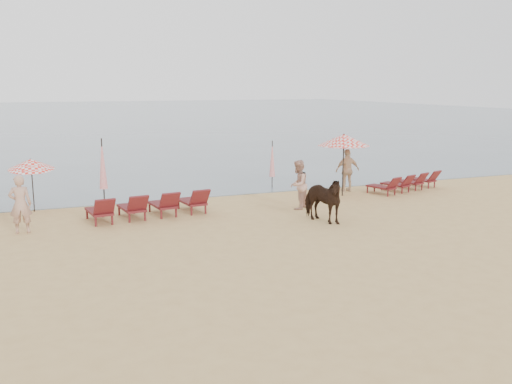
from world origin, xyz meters
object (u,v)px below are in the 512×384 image
at_px(lounger_cluster_left, 149,205).
at_px(cow, 321,199).
at_px(beachgoer_right_b, 347,170).
at_px(beachgoer_left, 20,204).
at_px(beachgoer_right_a, 298,185).
at_px(umbrella_closed_left, 103,164).
at_px(lounger_cluster_right, 406,182).
at_px(umbrella_closed_right, 272,159).
at_px(umbrella_open_left_b, 31,164).
at_px(umbrella_open_right, 344,140).

bearing_deg(lounger_cluster_left, cow, -35.17).
bearing_deg(beachgoer_right_b, beachgoer_left, 15.70).
bearing_deg(cow, beachgoer_right_a, 66.30).
relative_size(umbrella_closed_left, beachgoer_right_b, 1.39).
xyz_separation_m(cow, beachgoer_left, (-9.54, 2.23, 0.14)).
distance_m(lounger_cluster_right, umbrella_closed_left, 13.03).
bearing_deg(cow, umbrella_closed_right, 62.38).
relative_size(cow, beachgoer_right_a, 1.01).
distance_m(lounger_cluster_left, beachgoer_left, 4.27).
relative_size(umbrella_open_left_b, umbrella_open_right, 0.78).
bearing_deg(umbrella_closed_left, umbrella_open_right, -10.77).
bearing_deg(umbrella_open_left_b, cow, -35.82).
xyz_separation_m(umbrella_open_right, umbrella_closed_left, (-9.65, 1.83, -0.76)).
height_order(umbrella_open_right, beachgoer_right_b, umbrella_open_right).
bearing_deg(umbrella_open_left_b, umbrella_closed_left, 1.43).
bearing_deg(umbrella_open_right, umbrella_open_left_b, 170.28).
bearing_deg(umbrella_closed_right, umbrella_closed_left, -172.82).
relative_size(lounger_cluster_right, umbrella_open_left_b, 1.84).
bearing_deg(umbrella_closed_left, beachgoer_right_b, -5.75).
bearing_deg(lounger_cluster_right, beachgoer_right_b, 143.93).
relative_size(lounger_cluster_left, cow, 2.27).
height_order(lounger_cluster_left, lounger_cluster_right, lounger_cluster_left).
height_order(lounger_cluster_right, umbrella_open_right, umbrella_open_right).
relative_size(umbrella_open_left_b, beachgoer_right_a, 1.10).
bearing_deg(umbrella_open_right, beachgoer_left, -175.12).
distance_m(umbrella_open_left_b, umbrella_closed_left, 2.61).
relative_size(umbrella_open_left_b, umbrella_closed_left, 0.79).
distance_m(umbrella_closed_right, beachgoer_right_b, 3.42).
relative_size(umbrella_open_left_b, cow, 1.09).
height_order(beachgoer_left, beachgoer_right_b, beachgoer_right_b).
relative_size(lounger_cluster_right, beachgoer_right_b, 2.02).
bearing_deg(beachgoer_right_a, umbrella_open_right, 165.29).
bearing_deg(beachgoer_left, lounger_cluster_right, -168.92).
bearing_deg(cow, umbrella_open_left_b, 130.54).
bearing_deg(beachgoer_right_a, cow, 40.67).
xyz_separation_m(beachgoer_right_a, beachgoer_right_b, (3.59, 2.45, 0.01)).
relative_size(umbrella_closed_right, cow, 1.14).
height_order(umbrella_open_left_b, umbrella_closed_right, umbrella_closed_right).
distance_m(umbrella_closed_left, beachgoer_right_a, 7.63).
bearing_deg(beachgoer_left, beachgoer_right_a, -174.77).
xyz_separation_m(beachgoer_left, beachgoer_right_a, (9.73, -0.01, -0.01)).
xyz_separation_m(lounger_cluster_left, umbrella_open_left_b, (-3.79, 2.56, 1.33)).
xyz_separation_m(lounger_cluster_left, beachgoer_right_b, (9.12, 1.82, 0.49)).
relative_size(lounger_cluster_right, umbrella_open_right, 1.44).
xyz_separation_m(lounger_cluster_right, umbrella_closed_right, (-5.25, 2.83, 0.94)).
bearing_deg(lounger_cluster_right, umbrella_open_left_b, 156.51).
xyz_separation_m(lounger_cluster_right, beachgoer_right_a, (-6.09, -1.62, 0.55)).
distance_m(umbrella_open_right, beachgoer_left, 12.81).
xyz_separation_m(umbrella_open_left_b, beachgoer_left, (-0.40, -3.18, -0.84)).
height_order(lounger_cluster_left, beachgoer_right_a, beachgoer_right_a).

